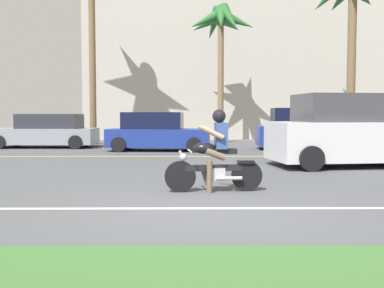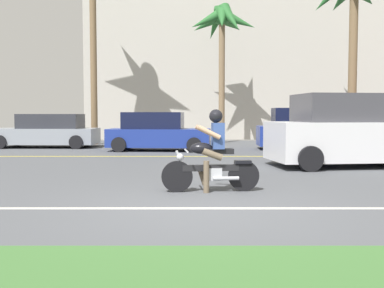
# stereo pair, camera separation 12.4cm
# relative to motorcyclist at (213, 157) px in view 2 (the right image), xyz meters

# --- Properties ---
(ground) EXTENTS (56.00, 30.00, 0.04)m
(ground) POSITION_rel_motorcyclist_xyz_m (-0.21, 1.43, -0.66)
(ground) COLOR #4C4F54
(lane_line_near) EXTENTS (50.40, 0.12, 0.01)m
(lane_line_near) POSITION_rel_motorcyclist_xyz_m (-0.21, -1.56, -0.64)
(lane_line_near) COLOR silver
(lane_line_near) RESTS_ON ground
(lane_line_far) EXTENTS (50.40, 0.12, 0.01)m
(lane_line_far) POSITION_rel_motorcyclist_xyz_m (-0.21, 7.13, -0.64)
(lane_line_far) COLOR yellow
(lane_line_far) RESTS_ON ground
(motorcyclist) EXTENTS (1.81, 0.59, 1.51)m
(motorcyclist) POSITION_rel_motorcyclist_xyz_m (0.00, 0.00, 0.00)
(motorcyclist) COLOR black
(motorcyclist) RESTS_ON ground
(suv_nearby) EXTENTS (4.82, 2.68, 1.96)m
(suv_nearby) POSITION_rel_motorcyclist_xyz_m (4.08, 4.19, 0.31)
(suv_nearby) COLOR silver
(suv_nearby) RESTS_ON ground
(parked_car_0) EXTENTS (4.37, 2.09, 1.42)m
(parked_car_0) POSITION_rel_motorcyclist_xyz_m (-6.52, 11.38, 0.03)
(parked_car_0) COLOR #8C939E
(parked_car_0) RESTS_ON ground
(parked_car_1) EXTENTS (4.03, 2.06, 1.49)m
(parked_car_1) POSITION_rel_motorcyclist_xyz_m (-1.70, 9.64, 0.06)
(parked_car_1) COLOR navy
(parked_car_1) RESTS_ON ground
(parked_car_2) EXTENTS (4.10, 1.93, 1.66)m
(parked_car_2) POSITION_rel_motorcyclist_xyz_m (4.24, 10.29, 0.13)
(parked_car_2) COLOR navy
(parked_car_2) RESTS_ON ground
(palm_tree_2) EXTENTS (3.47, 3.32, 6.77)m
(palm_tree_2) POSITION_rel_motorcyclist_xyz_m (1.09, 14.65, 5.03)
(palm_tree_2) COLOR #846B4C
(palm_tree_2) RESTS_ON ground
(building_far) EXTENTS (20.91, 4.00, 8.42)m
(building_far) POSITION_rel_motorcyclist_xyz_m (4.13, 19.43, 3.57)
(building_far) COLOR #BCB7AD
(building_far) RESTS_ON ground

